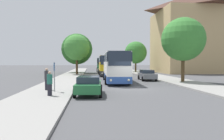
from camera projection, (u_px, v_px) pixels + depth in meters
name	position (u px, v px, depth m)	size (l,w,h in m)	color
ground_plane	(131.00, 88.00, 19.94)	(300.00, 300.00, 0.00)	#4C4C4F
sidewalk_left	(53.00, 89.00, 19.25)	(4.00, 120.00, 0.15)	gray
sidewalk_right	(204.00, 87.00, 20.62)	(4.00, 120.00, 0.15)	gray
building_right_background	(195.00, 33.00, 50.21)	(17.11, 14.55, 18.33)	tan
bus_front	(115.00, 66.00, 26.47)	(3.02, 10.90, 3.53)	#2D519E
bus_middle	(106.00, 65.00, 39.76)	(2.96, 10.79, 3.49)	#2D2D2D
bus_rear	(102.00, 65.00, 54.61)	(3.01, 10.75, 3.34)	silver
parked_car_left_curb	(89.00, 85.00, 16.04)	(2.13, 4.38, 1.38)	#236B38
parked_car_right_near	(147.00, 75.00, 28.89)	(2.03, 4.45, 1.38)	slate
bus_stop_sign	(54.00, 73.00, 16.74)	(0.08, 0.45, 2.26)	gray
pedestrian_waiting_near	(50.00, 83.00, 14.71)	(0.36, 0.36, 1.65)	#23232D
pedestrian_waiting_far	(47.00, 79.00, 17.68)	(0.36, 0.36, 1.79)	#23232D
tree_left_near	(77.00, 49.00, 47.53)	(6.72, 6.72, 8.46)	brown
tree_left_far	(77.00, 48.00, 40.25)	(4.79, 4.79, 7.33)	#47331E
tree_right_near	(183.00, 39.00, 25.30)	(5.04, 5.04, 7.43)	#513D23
tree_right_mid	(136.00, 53.00, 51.81)	(5.26, 5.26, 7.16)	#513D23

